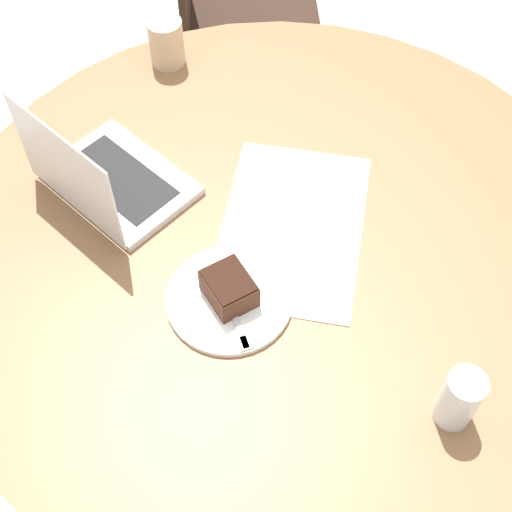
# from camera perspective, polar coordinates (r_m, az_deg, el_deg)

# --- Properties ---
(ground_plane) EXTENTS (12.00, 12.00, 0.00)m
(ground_plane) POSITION_cam_1_polar(r_m,az_deg,el_deg) (2.05, 1.41, -10.80)
(ground_plane) COLOR #B7AD9E
(dining_table) EXTENTS (1.36, 1.36, 0.73)m
(dining_table) POSITION_cam_1_polar(r_m,az_deg,el_deg) (1.50, 1.89, -0.86)
(dining_table) COLOR brown
(dining_table) RESTS_ON ground_plane
(chair) EXTENTS (0.47, 0.47, 1.00)m
(chair) POSITION_cam_1_polar(r_m,az_deg,el_deg) (2.27, -2.27, 18.27)
(chair) COLOR black
(chair) RESTS_ON ground_plane
(paper_document) EXTENTS (0.49, 0.41, 0.00)m
(paper_document) POSITION_cam_1_polar(r_m,az_deg,el_deg) (1.43, 2.90, 2.39)
(paper_document) COLOR white
(paper_document) RESTS_ON dining_table
(plate) EXTENTS (0.24, 0.24, 0.01)m
(plate) POSITION_cam_1_polar(r_m,az_deg,el_deg) (1.33, -2.14, -3.46)
(plate) COLOR white
(plate) RESTS_ON dining_table
(cake_slice) EXTENTS (0.12, 0.11, 0.06)m
(cake_slice) POSITION_cam_1_polar(r_m,az_deg,el_deg) (1.30, -2.17, -2.58)
(cake_slice) COLOR #472619
(cake_slice) RESTS_ON plate
(fork) EXTENTS (0.17, 0.04, 0.00)m
(fork) POSITION_cam_1_polar(r_m,az_deg,el_deg) (1.29, -1.63, -5.00)
(fork) COLOR silver
(fork) RESTS_ON plate
(coffee_glass) EXTENTS (0.08, 0.08, 0.11)m
(coffee_glass) POSITION_cam_1_polar(r_m,az_deg,el_deg) (1.75, -7.18, 16.61)
(coffee_glass) COLOR #C6AD89
(coffee_glass) RESTS_ON dining_table
(water_glass) EXTENTS (0.06, 0.06, 0.12)m
(water_glass) POSITION_cam_1_polar(r_m,az_deg,el_deg) (1.22, 15.95, -10.92)
(water_glass) COLOR silver
(water_glass) RESTS_ON dining_table
(laptop) EXTENTS (0.36, 0.35, 0.24)m
(laptop) POSITION_cam_1_polar(r_m,az_deg,el_deg) (1.48, -11.94, 6.06)
(laptop) COLOR silver
(laptop) RESTS_ON dining_table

